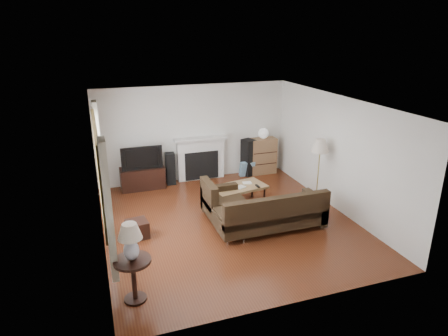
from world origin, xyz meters
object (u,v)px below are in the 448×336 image
object	(u,v)px
bookshelf	(263,156)
floor_lamp	(318,172)
sectional_sofa	(270,211)
coffee_table	(239,196)
side_table	(134,280)
tv_stand	(143,178)

from	to	relation	value
bookshelf	floor_lamp	bearing A→B (deg)	-82.10
sectional_sofa	coffee_table	world-z (taller)	sectional_sofa
sectional_sofa	side_table	distance (m)	3.16
tv_stand	bookshelf	size ratio (longest dim) A/B	1.09
tv_stand	floor_lamp	bearing A→B (deg)	-31.86
tv_stand	floor_lamp	xyz separation A→B (m)	(3.62, -2.25, 0.50)
coffee_table	side_table	bearing A→B (deg)	-145.31
coffee_table	floor_lamp	distance (m)	1.86
tv_stand	side_table	size ratio (longest dim) A/B	1.58
bookshelf	sectional_sofa	distance (m)	3.28
tv_stand	coffee_table	xyz separation A→B (m)	(1.91, -1.75, -0.03)
tv_stand	bookshelf	xyz separation A→B (m)	(3.30, 0.05, 0.23)
bookshelf	coffee_table	distance (m)	2.29
bookshelf	floor_lamp	xyz separation A→B (m)	(0.32, -2.30, 0.27)
tv_stand	side_table	bearing A→B (deg)	-99.51
tv_stand	sectional_sofa	world-z (taller)	sectional_sofa
coffee_table	sectional_sofa	bearing A→B (deg)	-91.71
sectional_sofa	coffee_table	size ratio (longest dim) A/B	1.96
floor_lamp	side_table	size ratio (longest dim) A/B	2.24
bookshelf	coffee_table	world-z (taller)	bookshelf
side_table	coffee_table	bearing A→B (deg)	44.89
tv_stand	bookshelf	bearing A→B (deg)	0.93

